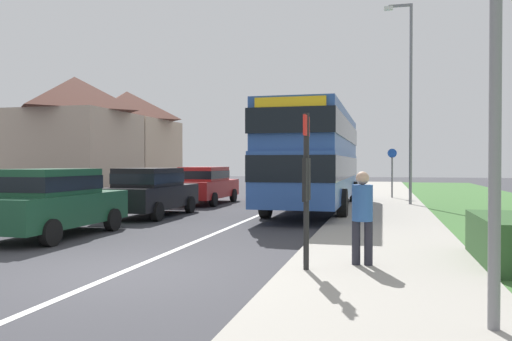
{
  "coord_description": "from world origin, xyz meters",
  "views": [
    {
      "loc": [
        4.18,
        -7.37,
        1.81
      ],
      "look_at": [
        0.67,
        6.48,
        1.6
      ],
      "focal_mm": 35.3,
      "sensor_mm": 36.0,
      "label": 1
    }
  ],
  "objects_px": {
    "parked_car_red": "(205,184)",
    "pedestrian_at_stop": "(362,213)",
    "double_decker_bus": "(316,154)",
    "street_lamp_mid": "(408,92)",
    "bus_stop_sign": "(306,180)",
    "parked_car_dark_green": "(51,200)",
    "parked_car_black": "(151,190)",
    "cycle_route_sign": "(392,171)"
  },
  "relations": [
    {
      "from": "parked_car_red",
      "to": "bus_stop_sign",
      "type": "xyz_separation_m",
      "value": [
        6.47,
        -13.16,
        0.63
      ]
    },
    {
      "from": "parked_car_black",
      "to": "parked_car_dark_green",
      "type": "bearing_deg",
      "value": -92.58
    },
    {
      "from": "parked_car_red",
      "to": "parked_car_dark_green",
      "type": "bearing_deg",
      "value": -91.21
    },
    {
      "from": "double_decker_bus",
      "to": "parked_car_red",
      "type": "bearing_deg",
      "value": 159.64
    },
    {
      "from": "parked_car_black",
      "to": "pedestrian_at_stop",
      "type": "relative_size",
      "value": 2.62
    },
    {
      "from": "parked_car_red",
      "to": "double_decker_bus",
      "type": "bearing_deg",
      "value": -20.36
    },
    {
      "from": "cycle_route_sign",
      "to": "street_lamp_mid",
      "type": "height_order",
      "value": "street_lamp_mid"
    },
    {
      "from": "double_decker_bus",
      "to": "cycle_route_sign",
      "type": "distance_m",
      "value": 7.04
    },
    {
      "from": "parked_car_black",
      "to": "pedestrian_at_stop",
      "type": "height_order",
      "value": "pedestrian_at_stop"
    },
    {
      "from": "pedestrian_at_stop",
      "to": "cycle_route_sign",
      "type": "bearing_deg",
      "value": 87.45
    },
    {
      "from": "street_lamp_mid",
      "to": "parked_car_red",
      "type": "bearing_deg",
      "value": -176.36
    },
    {
      "from": "parked_car_dark_green",
      "to": "parked_car_red",
      "type": "xyz_separation_m",
      "value": [
        0.22,
        10.41,
        -0.01
      ]
    },
    {
      "from": "parked_car_red",
      "to": "cycle_route_sign",
      "type": "distance_m",
      "value": 9.24
    },
    {
      "from": "parked_car_red",
      "to": "street_lamp_mid",
      "type": "bearing_deg",
      "value": 3.64
    },
    {
      "from": "double_decker_bus",
      "to": "street_lamp_mid",
      "type": "height_order",
      "value": "street_lamp_mid"
    },
    {
      "from": "pedestrian_at_stop",
      "to": "parked_car_red",
      "type": "bearing_deg",
      "value": 120.2
    },
    {
      "from": "double_decker_bus",
      "to": "pedestrian_at_stop",
      "type": "bearing_deg",
      "value": -78.51
    },
    {
      "from": "street_lamp_mid",
      "to": "parked_car_black",
      "type": "bearing_deg",
      "value": -145.39
    },
    {
      "from": "parked_car_black",
      "to": "bus_stop_sign",
      "type": "distance_m",
      "value": 10.11
    },
    {
      "from": "double_decker_bus",
      "to": "cycle_route_sign",
      "type": "relative_size",
      "value": 4.4
    },
    {
      "from": "bus_stop_sign",
      "to": "double_decker_bus",
      "type": "bearing_deg",
      "value": 96.7
    },
    {
      "from": "parked_car_dark_green",
      "to": "bus_stop_sign",
      "type": "xyz_separation_m",
      "value": [
        6.69,
        -2.74,
        0.62
      ]
    },
    {
      "from": "parked_car_dark_green",
      "to": "parked_car_black",
      "type": "xyz_separation_m",
      "value": [
        0.22,
        5.0,
        -0.01
      ]
    },
    {
      "from": "parked_car_red",
      "to": "bus_stop_sign",
      "type": "distance_m",
      "value": 14.68
    },
    {
      "from": "parked_car_red",
      "to": "street_lamp_mid",
      "type": "xyz_separation_m",
      "value": [
        8.65,
        0.55,
        3.83
      ]
    },
    {
      "from": "parked_car_red",
      "to": "pedestrian_at_stop",
      "type": "relative_size",
      "value": 2.74
    },
    {
      "from": "street_lamp_mid",
      "to": "parked_car_dark_green",
      "type": "bearing_deg",
      "value": -128.97
    },
    {
      "from": "parked_car_red",
      "to": "pedestrian_at_stop",
      "type": "xyz_separation_m",
      "value": [
        7.32,
        -12.58,
        0.07
      ]
    },
    {
      "from": "parked_car_black",
      "to": "parked_car_red",
      "type": "height_order",
      "value": "parked_car_red"
    },
    {
      "from": "parked_car_black",
      "to": "street_lamp_mid",
      "type": "height_order",
      "value": "street_lamp_mid"
    },
    {
      "from": "parked_car_black",
      "to": "cycle_route_sign",
      "type": "relative_size",
      "value": 1.74
    },
    {
      "from": "double_decker_bus",
      "to": "bus_stop_sign",
      "type": "distance_m",
      "value": 11.34
    },
    {
      "from": "parked_car_black",
      "to": "street_lamp_mid",
      "type": "bearing_deg",
      "value": 34.61
    },
    {
      "from": "double_decker_bus",
      "to": "street_lamp_mid",
      "type": "distance_m",
      "value": 5.0
    },
    {
      "from": "cycle_route_sign",
      "to": "parked_car_red",
      "type": "bearing_deg",
      "value": -151.12
    },
    {
      "from": "double_decker_bus",
      "to": "cycle_route_sign",
      "type": "height_order",
      "value": "double_decker_bus"
    },
    {
      "from": "parked_car_red",
      "to": "street_lamp_mid",
      "type": "relative_size",
      "value": 0.55
    },
    {
      "from": "parked_car_dark_green",
      "to": "parked_car_red",
      "type": "distance_m",
      "value": 10.42
    },
    {
      "from": "parked_car_dark_green",
      "to": "street_lamp_mid",
      "type": "bearing_deg",
      "value": 51.03
    },
    {
      "from": "street_lamp_mid",
      "to": "bus_stop_sign",
      "type": "bearing_deg",
      "value": -99.03
    },
    {
      "from": "cycle_route_sign",
      "to": "street_lamp_mid",
      "type": "xyz_separation_m",
      "value": [
        0.57,
        -3.91,
        3.31
      ]
    },
    {
      "from": "parked_car_dark_green",
      "to": "pedestrian_at_stop",
      "type": "distance_m",
      "value": 7.85
    }
  ]
}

